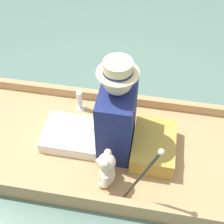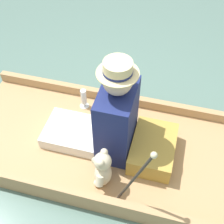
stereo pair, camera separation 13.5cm
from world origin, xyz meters
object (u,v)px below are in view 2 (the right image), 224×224
(seated_person, at_px, (108,119))
(walking_cane, at_px, (137,175))
(teddy_bear, at_px, (102,170))
(wine_glass, at_px, (84,98))

(seated_person, distance_m, walking_cane, 0.60)
(teddy_bear, bearing_deg, walking_cane, -113.05)
(teddy_bear, relative_size, walking_cane, 0.53)
(seated_person, xyz_separation_m, walking_cane, (-0.49, -0.34, 0.08))
(wine_glass, height_order, walking_cane, walking_cane)
(wine_glass, relative_size, walking_cane, 0.30)
(seated_person, relative_size, walking_cane, 1.32)
(seated_person, distance_m, wine_glass, 0.56)
(wine_glass, bearing_deg, walking_cane, -141.73)
(wine_glass, distance_m, walking_cane, 1.15)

